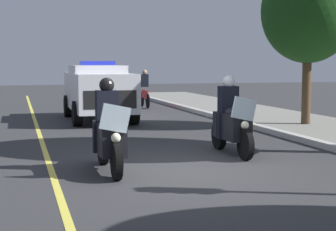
{
  "coord_description": "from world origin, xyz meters",
  "views": [
    {
      "loc": [
        9.54,
        -3.01,
        1.99
      ],
      "look_at": [
        -1.14,
        0.0,
        0.9
      ],
      "focal_mm": 57.52,
      "sensor_mm": 36.0,
      "label": 1
    }
  ],
  "objects_px": {
    "police_motorcycle_lead_left": "(109,134)",
    "police_suv": "(98,90)",
    "cyclist_background": "(145,89)",
    "tree_far_back": "(308,12)",
    "police_motorcycle_lead_right": "(231,122)"
  },
  "relations": [
    {
      "from": "police_motorcycle_lead_left",
      "to": "police_suv",
      "type": "relative_size",
      "value": 0.44
    },
    {
      "from": "police_motorcycle_lead_left",
      "to": "police_suv",
      "type": "height_order",
      "value": "police_suv"
    },
    {
      "from": "police_suv",
      "to": "cyclist_background",
      "type": "xyz_separation_m",
      "value": [
        -4.84,
        2.78,
        -0.22
      ]
    },
    {
      "from": "police_motorcycle_lead_left",
      "to": "tree_far_back",
      "type": "distance_m",
      "value": 9.19
    },
    {
      "from": "cyclist_background",
      "to": "tree_far_back",
      "type": "distance_m",
      "value": 9.46
    },
    {
      "from": "police_motorcycle_lead_left",
      "to": "police_suv",
      "type": "distance_m",
      "value": 8.92
    },
    {
      "from": "police_motorcycle_lead_right",
      "to": "tree_far_back",
      "type": "distance_m",
      "value": 6.46
    },
    {
      "from": "police_suv",
      "to": "cyclist_background",
      "type": "bearing_deg",
      "value": 150.1
    },
    {
      "from": "cyclist_background",
      "to": "police_motorcycle_lead_left",
      "type": "bearing_deg",
      "value": -15.89
    },
    {
      "from": "cyclist_background",
      "to": "police_motorcycle_lead_right",
      "type": "bearing_deg",
      "value": -4.64
    },
    {
      "from": "police_motorcycle_lead_left",
      "to": "tree_far_back",
      "type": "xyz_separation_m",
      "value": [
        -5.18,
        7.03,
        2.85
      ]
    },
    {
      "from": "cyclist_background",
      "to": "tree_far_back",
      "type": "height_order",
      "value": "tree_far_back"
    },
    {
      "from": "cyclist_background",
      "to": "tree_far_back",
      "type": "bearing_deg",
      "value": 20.27
    },
    {
      "from": "police_motorcycle_lead_right",
      "to": "cyclist_background",
      "type": "bearing_deg",
      "value": 175.36
    },
    {
      "from": "police_suv",
      "to": "cyclist_background",
      "type": "relative_size",
      "value": 2.79
    }
  ]
}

